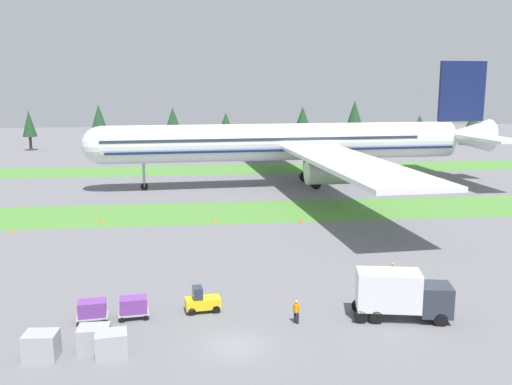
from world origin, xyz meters
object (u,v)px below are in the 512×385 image
at_px(cargo_dolly_lead, 133,306).
at_px(taxiway_marker_3, 101,221).
at_px(catering_truck, 401,293).
at_px(uld_container_2, 94,338).
at_px(ground_crew_loader, 296,311).
at_px(taxiway_marker_2, 214,221).
at_px(taxiway_marker_0, 12,232).
at_px(uld_container_0, 41,346).
at_px(uld_container_1, 111,344).
at_px(taxiway_marker_1, 301,220).
at_px(baggage_tug, 202,301).
at_px(airliner, 299,142).
at_px(ground_crew_marshaller, 393,272).
at_px(cargo_dolly_second, 92,309).

distance_m(cargo_dolly_lead, taxiway_marker_3, 30.43).
bearing_deg(catering_truck, uld_container_2, -71.78).
relative_size(ground_crew_loader, taxiway_marker_2, 3.34).
height_order(taxiway_marker_0, taxiway_marker_2, taxiway_marker_2).
relative_size(cargo_dolly_lead, uld_container_0, 1.18).
xyz_separation_m(uld_container_0, uld_container_1, (4.25, 0.00, -0.09)).
distance_m(taxiway_marker_0, taxiway_marker_1, 33.98).
bearing_deg(ground_crew_loader, taxiway_marker_3, -19.99).
xyz_separation_m(baggage_tug, ground_crew_loader, (6.66, -2.91, 0.13)).
xyz_separation_m(baggage_tug, taxiway_marker_1, (12.73, 26.53, -0.47)).
bearing_deg(catering_truck, airliner, -171.43).
height_order(baggage_tug, catering_truck, catering_truck).
distance_m(cargo_dolly_lead, uld_container_2, 5.24).
height_order(cargo_dolly_lead, ground_crew_marshaller, ground_crew_marshaller).
relative_size(airliner, cargo_dolly_second, 36.28).
bearing_deg(taxiway_marker_3, cargo_dolly_lead, -77.02).
bearing_deg(airliner, ground_crew_marshaller, 175.15).
xyz_separation_m(airliner, taxiway_marker_1, (-4.64, -26.11, -7.10)).
distance_m(ground_crew_marshaller, uld_container_0, 28.73).
relative_size(uld_container_2, taxiway_marker_0, 4.09).
distance_m(baggage_tug, catering_truck, 14.66).
relative_size(uld_container_0, taxiway_marker_1, 2.87).
relative_size(cargo_dolly_lead, ground_crew_loader, 1.36).
distance_m(baggage_tug, uld_container_2, 8.87).
xyz_separation_m(airliner, uld_container_0, (-27.43, -58.99, -6.58)).
bearing_deg(ground_crew_marshaller, cargo_dolly_second, 32.53).
height_order(uld_container_2, taxiway_marker_3, uld_container_2).
bearing_deg(ground_crew_loader, uld_container_1, 55.43).
xyz_separation_m(baggage_tug, uld_container_0, (-10.06, -6.35, 0.05)).
distance_m(baggage_tug, uld_container_0, 11.90).
relative_size(catering_truck, uld_container_2, 3.64).
relative_size(cargo_dolly_second, uld_container_0, 1.18).
height_order(ground_crew_marshaller, taxiway_marker_1, ground_crew_marshaller).
bearing_deg(taxiway_marker_0, uld_container_1, -63.99).
relative_size(cargo_dolly_lead, taxiway_marker_3, 3.79).
relative_size(ground_crew_marshaller, taxiway_marker_1, 2.49).
height_order(cargo_dolly_lead, catering_truck, catering_truck).
xyz_separation_m(catering_truck, ground_crew_loader, (-7.65, 0.09, -1.01)).
height_order(cargo_dolly_second, uld_container_1, cargo_dolly_second).
relative_size(cargo_dolly_second, taxiway_marker_3, 3.79).
distance_m(ground_crew_marshaller, taxiway_marker_3, 37.41).
distance_m(airliner, baggage_tug, 55.82).
xyz_separation_m(taxiway_marker_1, taxiway_marker_3, (-24.56, 2.53, -0.04)).
relative_size(airliner, cargo_dolly_lead, 36.28).
height_order(baggage_tug, taxiway_marker_0, baggage_tug).
height_order(uld_container_0, taxiway_marker_0, uld_container_0).
xyz_separation_m(ground_crew_marshaller, taxiway_marker_2, (-14.49, 22.87, -0.69)).
distance_m(taxiway_marker_2, taxiway_marker_3, 13.92).
distance_m(baggage_tug, ground_crew_marshaller, 17.13).
bearing_deg(baggage_tug, cargo_dolly_lead, -90.00).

